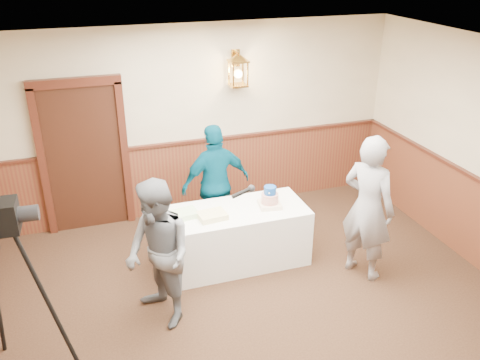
{
  "coord_description": "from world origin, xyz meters",
  "views": [
    {
      "loc": [
        -1.61,
        -3.39,
        3.74
      ],
      "look_at": [
        0.09,
        1.7,
        1.25
      ],
      "focal_mm": 38.0,
      "sensor_mm": 36.0,
      "label": 1
    }
  ],
  "objects_px": {
    "tiered_cake": "(270,199)",
    "sheet_cake_yellow": "(212,216)",
    "interviewer": "(159,255)",
    "baker": "(368,208)",
    "sheet_cake_green": "(185,214)",
    "assistant_p": "(216,184)",
    "tv_camera_rig": "(10,305)",
    "display_table": "(235,236)"
  },
  "relations": [
    {
      "from": "tiered_cake",
      "to": "display_table",
      "type": "bearing_deg",
      "value": 174.45
    },
    {
      "from": "assistant_p",
      "to": "display_table",
      "type": "bearing_deg",
      "value": 86.51
    },
    {
      "from": "sheet_cake_yellow",
      "to": "baker",
      "type": "distance_m",
      "value": 1.86
    },
    {
      "from": "assistant_p",
      "to": "tv_camera_rig",
      "type": "distance_m",
      "value": 3.07
    },
    {
      "from": "interviewer",
      "to": "assistant_p",
      "type": "height_order",
      "value": "assistant_p"
    },
    {
      "from": "interviewer",
      "to": "display_table",
      "type": "bearing_deg",
      "value": 106.62
    },
    {
      "from": "display_table",
      "to": "sheet_cake_yellow",
      "type": "distance_m",
      "value": 0.53
    },
    {
      "from": "interviewer",
      "to": "assistant_p",
      "type": "distance_m",
      "value": 1.79
    },
    {
      "from": "display_table",
      "to": "sheet_cake_green",
      "type": "bearing_deg",
      "value": 176.61
    },
    {
      "from": "tiered_cake",
      "to": "interviewer",
      "type": "height_order",
      "value": "interviewer"
    },
    {
      "from": "display_table",
      "to": "assistant_p",
      "type": "relative_size",
      "value": 1.09
    },
    {
      "from": "tiered_cake",
      "to": "sheet_cake_yellow",
      "type": "height_order",
      "value": "tiered_cake"
    },
    {
      "from": "sheet_cake_yellow",
      "to": "interviewer",
      "type": "relative_size",
      "value": 0.2
    },
    {
      "from": "sheet_cake_yellow",
      "to": "tv_camera_rig",
      "type": "relative_size",
      "value": 0.18
    },
    {
      "from": "assistant_p",
      "to": "interviewer",
      "type": "bearing_deg",
      "value": 46.2
    },
    {
      "from": "assistant_p",
      "to": "baker",
      "type": "bearing_deg",
      "value": 128.41
    },
    {
      "from": "sheet_cake_yellow",
      "to": "sheet_cake_green",
      "type": "distance_m",
      "value": 0.33
    },
    {
      "from": "tiered_cake",
      "to": "interviewer",
      "type": "bearing_deg",
      "value": -153.41
    },
    {
      "from": "sheet_cake_green",
      "to": "assistant_p",
      "type": "bearing_deg",
      "value": 47.43
    },
    {
      "from": "sheet_cake_yellow",
      "to": "assistant_p",
      "type": "xyz_separation_m",
      "value": [
        0.27,
        0.76,
        0.04
      ]
    },
    {
      "from": "sheet_cake_yellow",
      "to": "tiered_cake",
      "type": "bearing_deg",
      "value": 4.78
    },
    {
      "from": "interviewer",
      "to": "baker",
      "type": "height_order",
      "value": "baker"
    },
    {
      "from": "sheet_cake_yellow",
      "to": "baker",
      "type": "height_order",
      "value": "baker"
    },
    {
      "from": "sheet_cake_yellow",
      "to": "sheet_cake_green",
      "type": "height_order",
      "value": "same"
    },
    {
      "from": "interviewer",
      "to": "tv_camera_rig",
      "type": "height_order",
      "value": "tv_camera_rig"
    },
    {
      "from": "sheet_cake_green",
      "to": "assistant_p",
      "type": "xyz_separation_m",
      "value": [
        0.56,
        0.61,
        0.04
      ]
    },
    {
      "from": "tiered_cake",
      "to": "interviewer",
      "type": "relative_size",
      "value": 0.18
    },
    {
      "from": "sheet_cake_green",
      "to": "assistant_p",
      "type": "relative_size",
      "value": 0.18
    },
    {
      "from": "display_table",
      "to": "interviewer",
      "type": "height_order",
      "value": "interviewer"
    },
    {
      "from": "tiered_cake",
      "to": "sheet_cake_green",
      "type": "distance_m",
      "value": 1.07
    },
    {
      "from": "display_table",
      "to": "tv_camera_rig",
      "type": "bearing_deg",
      "value": -154.16
    },
    {
      "from": "tiered_cake",
      "to": "assistant_p",
      "type": "bearing_deg",
      "value": 125.95
    },
    {
      "from": "sheet_cake_yellow",
      "to": "assistant_p",
      "type": "relative_size",
      "value": 0.2
    },
    {
      "from": "interviewer",
      "to": "sheet_cake_yellow",
      "type": "bearing_deg",
      "value": 112.45
    },
    {
      "from": "baker",
      "to": "tv_camera_rig",
      "type": "height_order",
      "value": "tv_camera_rig"
    },
    {
      "from": "sheet_cake_green",
      "to": "tv_camera_rig",
      "type": "relative_size",
      "value": 0.16
    },
    {
      "from": "assistant_p",
      "to": "tv_camera_rig",
      "type": "relative_size",
      "value": 0.9
    },
    {
      "from": "tv_camera_rig",
      "to": "baker",
      "type": "bearing_deg",
      "value": 9.51
    },
    {
      "from": "interviewer",
      "to": "assistant_p",
      "type": "bearing_deg",
      "value": 124.67
    },
    {
      "from": "display_table",
      "to": "baker",
      "type": "height_order",
      "value": "baker"
    },
    {
      "from": "sheet_cake_green",
      "to": "interviewer",
      "type": "xyz_separation_m",
      "value": [
        -0.47,
        -0.85,
        0.04
      ]
    },
    {
      "from": "tv_camera_rig",
      "to": "tiered_cake",
      "type": "bearing_deg",
      "value": 24.18
    }
  ]
}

